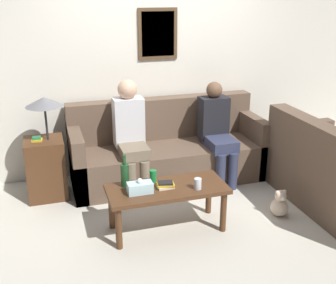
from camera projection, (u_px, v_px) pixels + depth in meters
name	position (u px, v px, depth m)	size (l,w,h in m)	color
ground_plane	(180.00, 195.00, 4.79)	(16.00, 16.00, 0.00)	beige
wall_back	(157.00, 67.00, 5.18)	(9.00, 0.08, 2.60)	silver
couch_main	(167.00, 152.00, 5.12)	(2.32, 0.82, 0.95)	brown
couch_side	(336.00, 180.00, 4.39)	(0.82, 1.69, 0.95)	brown
coffee_table	(167.00, 194.00, 3.98)	(1.13, 0.49, 0.45)	#4C2D19
side_table_with_lamp	(46.00, 161.00, 4.62)	(0.46, 0.42, 1.14)	#4C2D19
wine_bottle	(125.00, 175.00, 3.93)	(0.08, 0.08, 0.32)	#19421E
drinking_glass	(198.00, 184.00, 3.90)	(0.07, 0.07, 0.10)	silver
book_stack	(166.00, 185.00, 3.93)	(0.17, 0.12, 0.06)	beige
soda_can	(153.00, 176.00, 4.04)	(0.07, 0.07, 0.12)	#197A38
tissue_box	(140.00, 188.00, 3.83)	(0.23, 0.12, 0.14)	silver
person_left	(131.00, 132.00, 4.75)	(0.34, 0.59, 1.26)	#756651
person_right	(217.00, 129.00, 4.99)	(0.34, 0.61, 1.18)	#2D334C
teddy_bear	(280.00, 205.00, 4.31)	(0.18, 0.18, 0.29)	beige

